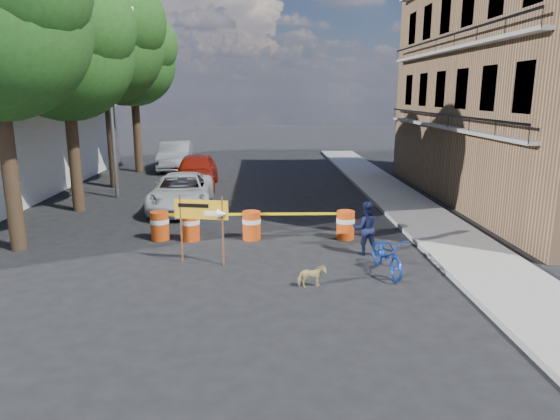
{
  "coord_description": "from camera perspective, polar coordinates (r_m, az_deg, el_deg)",
  "views": [
    {
      "loc": [
        0.34,
        -12.34,
        4.48
      ],
      "look_at": [
        0.87,
        1.23,
        1.3
      ],
      "focal_mm": 32.0,
      "sensor_mm": 36.0,
      "label": 1
    }
  ],
  "objects": [
    {
      "name": "tree_mid_a",
      "position": [
        20.65,
        -23.25,
        16.4
      ],
      "size": [
        5.25,
        5.0,
        8.68
      ],
      "color": "#332316",
      "rests_on": "ground"
    },
    {
      "name": "sidewalk_east",
      "position": [
        19.75,
        15.1,
        -0.17
      ],
      "size": [
        2.4,
        40.0,
        0.15
      ],
      "primitive_type": "cube",
      "color": "gray",
      "rests_on": "ground"
    },
    {
      "name": "bicycle",
      "position": [
        12.87,
        12.22,
        -3.05
      ],
      "size": [
        0.8,
        1.08,
        1.9
      ],
      "primitive_type": "imported",
      "rotation": [
        0.0,
        0.0,
        0.14
      ],
      "color": "#1336A0",
      "rests_on": "ground"
    },
    {
      "name": "tree_far",
      "position": [
        30.23,
        -16.4,
        15.96
      ],
      "size": [
        5.04,
        4.8,
        8.84
      ],
      "color": "#332316",
      "rests_on": "ground"
    },
    {
      "name": "detour_sign",
      "position": [
        13.22,
        -8.2,
        -0.56
      ],
      "size": [
        1.43,
        0.44,
        1.87
      ],
      "rotation": [
        0.0,
        0.0,
        -0.2
      ],
      "color": "#592D19",
      "rests_on": "ground"
    },
    {
      "name": "sedan_red",
      "position": [
        24.64,
        -9.54,
        4.45
      ],
      "size": [
        2.09,
        4.85,
        1.63
      ],
      "primitive_type": "imported",
      "rotation": [
        0.0,
        0.0,
        0.04
      ],
      "color": "maroon",
      "rests_on": "ground"
    },
    {
      "name": "dog",
      "position": [
        11.87,
        3.66,
        -7.58
      ],
      "size": [
        0.69,
        0.38,
        0.55
      ],
      "primitive_type": "imported",
      "rotation": [
        0.0,
        0.0,
        1.71
      ],
      "color": "tan",
      "rests_on": "ground"
    },
    {
      "name": "tree_mid_b",
      "position": [
        25.45,
        -19.27,
        17.52
      ],
      "size": [
        5.67,
        5.4,
        9.62
      ],
      "color": "#332316",
      "rests_on": "ground"
    },
    {
      "name": "barrel_mid_right",
      "position": [
        15.63,
        -3.28,
        -1.7
      ],
      "size": [
        0.58,
        0.58,
        0.9
      ],
      "color": "#C63E0B",
      "rests_on": "ground"
    },
    {
      "name": "streetlamp",
      "position": [
        22.72,
        -18.69,
        12.25
      ],
      "size": [
        1.25,
        0.18,
        8.0
      ],
      "color": "gray",
      "rests_on": "ground"
    },
    {
      "name": "pedestrian",
      "position": [
        14.34,
        9.72,
        -2.02
      ],
      "size": [
        0.76,
        0.6,
        1.53
      ],
      "primitive_type": "imported",
      "rotation": [
        0.0,
        0.0,
        3.17
      ],
      "color": "black",
      "rests_on": "ground"
    },
    {
      "name": "barrel_far_left",
      "position": [
        16.02,
        -13.58,
        -1.69
      ],
      "size": [
        0.58,
        0.58,
        0.9
      ],
      "color": "#C63E0B",
      "rests_on": "ground"
    },
    {
      "name": "ground",
      "position": [
        13.13,
        -3.6,
        -6.8
      ],
      "size": [
        120.0,
        120.0,
        0.0
      ],
      "primitive_type": "plane",
      "color": "black",
      "rests_on": "ground"
    },
    {
      "name": "suv_white",
      "position": [
        20.06,
        -11.19,
        2.05
      ],
      "size": [
        2.55,
        5.11,
        1.39
      ],
      "primitive_type": "imported",
      "rotation": [
        0.0,
        0.0,
        0.05
      ],
      "color": "silver",
      "rests_on": "ground"
    },
    {
      "name": "apartment_building",
      "position": [
        23.49,
        28.66,
        15.35
      ],
      "size": [
        8.0,
        16.0,
        12.0
      ],
      "primitive_type": "cube",
      "color": "#966E4C",
      "rests_on": "ground"
    },
    {
      "name": "barrel_far_right",
      "position": [
        15.79,
        7.49,
        -1.64
      ],
      "size": [
        0.58,
        0.58,
        0.9
      ],
      "color": "#C63E0B",
      "rests_on": "ground"
    },
    {
      "name": "sedan_silver",
      "position": [
        30.83,
        -11.86,
        6.12
      ],
      "size": [
        2.15,
        5.19,
        1.67
      ],
      "primitive_type": "imported",
      "rotation": [
        0.0,
        0.0,
        0.08
      ],
      "color": "#9D9FA4",
      "rests_on": "ground"
    },
    {
      "name": "barrel_mid_left",
      "position": [
        15.75,
        -10.19,
        -1.78
      ],
      "size": [
        0.58,
        0.58,
        0.9
      ],
      "color": "#C63E0B",
      "rests_on": "ground"
    }
  ]
}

